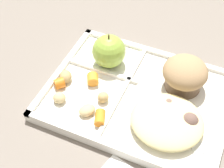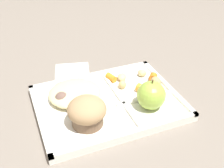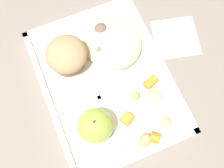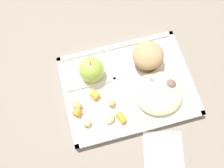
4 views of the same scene
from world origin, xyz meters
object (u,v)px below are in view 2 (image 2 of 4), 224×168
(green_apple, at_px, (151,95))
(plastic_fork, at_px, (55,100))
(bran_muffin, at_px, (87,112))
(lunch_tray, at_px, (108,103))

(green_apple, relative_size, plastic_fork, 0.78)
(bran_muffin, bearing_deg, plastic_fork, -66.25)
(lunch_tray, bearing_deg, plastic_fork, -24.34)
(lunch_tray, height_order, plastic_fork, lunch_tray)
(plastic_fork, bearing_deg, lunch_tray, 155.66)
(green_apple, distance_m, bran_muffin, 0.18)
(green_apple, bearing_deg, plastic_fork, -28.36)
(lunch_tray, distance_m, plastic_fork, 0.15)
(lunch_tray, xyz_separation_m, plastic_fork, (0.14, -0.06, 0.01))
(bran_muffin, height_order, plastic_fork, bran_muffin)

